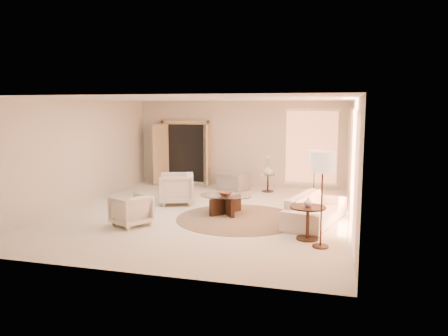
% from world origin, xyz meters
% --- Properties ---
extents(room, '(7.04, 8.04, 2.83)m').
position_xyz_m(room, '(0.00, 0.00, 1.40)').
color(room, beige).
rests_on(room, ground).
extents(windows_right, '(0.10, 6.40, 2.40)m').
position_xyz_m(windows_right, '(3.45, 0.10, 1.35)').
color(windows_right, '#F39161').
rests_on(windows_right, room).
extents(window_back_corner, '(1.70, 0.10, 2.40)m').
position_xyz_m(window_back_corner, '(2.30, 3.95, 1.35)').
color(window_back_corner, '#F39161').
rests_on(window_back_corner, room).
extents(curtains_right, '(0.06, 5.20, 2.60)m').
position_xyz_m(curtains_right, '(3.40, 1.00, 1.30)').
color(curtains_right, tan).
rests_on(curtains_right, room).
extents(french_doors, '(1.95, 0.66, 2.16)m').
position_xyz_m(french_doors, '(-1.90, 3.82, 1.07)').
color(french_doors, tan).
rests_on(french_doors, room).
extents(area_rug, '(3.57, 3.57, 0.01)m').
position_xyz_m(area_rug, '(0.94, -0.26, 0.01)').
color(area_rug, '#433122').
rests_on(area_rug, room).
extents(sofa, '(1.40, 2.36, 0.65)m').
position_xyz_m(sofa, '(2.70, -0.19, 0.32)').
color(sofa, beige).
rests_on(sofa, room).
extents(armchair_left, '(1.08, 1.12, 0.92)m').
position_xyz_m(armchair_left, '(-1.07, 0.88, 0.46)').
color(armchair_left, beige).
rests_on(armchair_left, room).
extents(armchair_right, '(0.96, 0.98, 0.76)m').
position_xyz_m(armchair_right, '(-1.24, -1.44, 0.38)').
color(armchair_right, beige).
rests_on(armchair_right, room).
extents(accent_chair, '(1.00, 0.81, 0.76)m').
position_xyz_m(accent_chair, '(-0.05, 3.13, 0.38)').
color(accent_chair, gray).
rests_on(accent_chair, room).
extents(coffee_table, '(1.30, 1.30, 0.47)m').
position_xyz_m(coffee_table, '(0.52, 0.11, 0.30)').
color(coffee_table, black).
rests_on(coffee_table, room).
extents(end_table, '(0.71, 0.71, 0.67)m').
position_xyz_m(end_table, '(2.62, -1.47, 0.46)').
color(end_table, black).
rests_on(end_table, room).
extents(side_table, '(0.47, 0.47, 0.55)m').
position_xyz_m(side_table, '(1.05, 3.20, 0.33)').
color(side_table, '#30221B').
rests_on(side_table, room).
extents(floor_lamp_near, '(0.38, 0.38, 1.56)m').
position_xyz_m(floor_lamp_near, '(2.60, 0.75, 1.33)').
color(floor_lamp_near, '#30221B').
rests_on(floor_lamp_near, room).
extents(floor_lamp_far, '(0.44, 0.44, 1.81)m').
position_xyz_m(floor_lamp_far, '(2.90, -1.91, 1.54)').
color(floor_lamp_far, '#30221B').
rests_on(floor_lamp_far, room).
extents(bowl, '(0.39, 0.39, 0.08)m').
position_xyz_m(bowl, '(0.52, 0.11, 0.51)').
color(bowl, brown).
rests_on(bowl, coffee_table).
extents(end_vase, '(0.20, 0.20, 0.19)m').
position_xyz_m(end_vase, '(2.62, -1.47, 0.76)').
color(end_vase, white).
rests_on(end_vase, end_table).
extents(side_vase, '(0.26, 0.26, 0.25)m').
position_xyz_m(side_vase, '(1.05, 3.20, 0.67)').
color(side_vase, white).
rests_on(side_vase, side_table).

